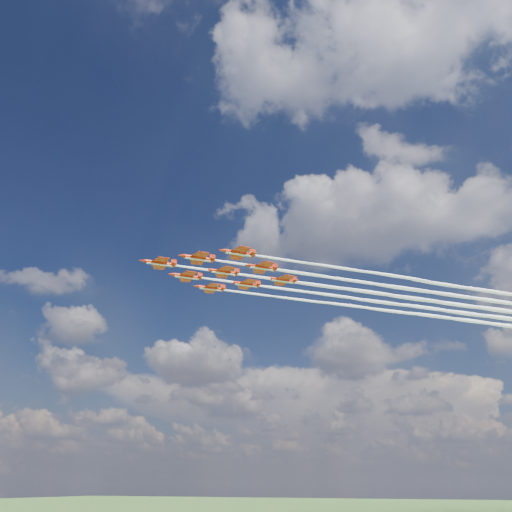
# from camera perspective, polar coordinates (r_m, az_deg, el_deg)

# --- Properties ---
(jet_lead) EXTENTS (118.06, 112.06, 2.88)m
(jet_lead) POSITION_cam_1_polar(r_m,az_deg,el_deg) (185.04, 13.14, -4.08)
(jet_lead) COLOR red
(jet_row2_port) EXTENTS (118.06, 112.06, 2.88)m
(jet_row2_port) POSITION_cam_1_polar(r_m,az_deg,el_deg) (184.87, 17.16, -3.59)
(jet_row2_port) COLOR red
(jet_row2_starb) EXTENTS (118.06, 112.06, 2.88)m
(jet_row2_starb) POSITION_cam_1_polar(r_m,az_deg,el_deg) (196.73, 14.50, -5.17)
(jet_row2_starb) COLOR red
(jet_row3_port) EXTENTS (118.06, 112.06, 2.88)m
(jet_row3_port) POSITION_cam_1_polar(r_m,az_deg,el_deg) (185.63, 21.17, -3.09)
(jet_row3_port) COLOR red
(jet_row3_centre) EXTENTS (118.06, 112.06, 2.88)m
(jet_row3_centre) POSITION_cam_1_polar(r_m,az_deg,el_deg) (196.81, 18.29, -4.70)
(jet_row3_centre) COLOR red
(jet_row3_starb) EXTENTS (118.06, 112.06, 2.88)m
(jet_row3_starb) POSITION_cam_1_polar(r_m,az_deg,el_deg) (208.58, 15.72, -6.13)
(jet_row3_starb) COLOR red
(jet_row4_port) EXTENTS (118.06, 112.06, 2.88)m
(jet_row4_port) POSITION_cam_1_polar(r_m,az_deg,el_deg) (197.76, 22.05, -4.22)
(jet_row4_port) COLOR red
(jet_row4_starb) EXTENTS (118.06, 112.06, 2.88)m
(jet_row4_starb) POSITION_cam_1_polar(r_m,az_deg,el_deg) (208.89, 19.29, -5.69)
(jet_row4_starb) COLOR red
(jet_tail) EXTENTS (118.06, 112.06, 2.88)m
(jet_tail) POSITION_cam_1_polar(r_m,az_deg,el_deg) (210.01, 22.84, -5.22)
(jet_tail) COLOR red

